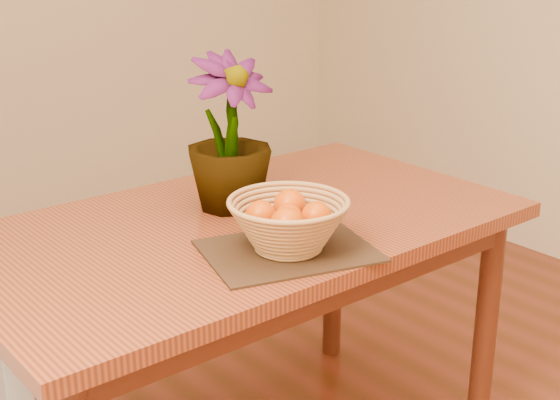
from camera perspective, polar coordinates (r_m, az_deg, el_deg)
table at (r=2.00m, az=-2.72°, el=-3.81°), size 1.40×0.80×0.75m
placemat at (r=1.77m, az=0.61°, el=-3.74°), size 0.44×0.38×0.01m
wicker_basket at (r=1.75m, az=0.62°, el=-1.97°), size 0.28×0.28×0.11m
orange_pile at (r=1.74m, az=0.62°, el=-1.14°), size 0.16×0.17×0.08m
potted_plant at (r=2.00m, az=-3.75°, el=4.92°), size 0.24×0.24×0.40m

